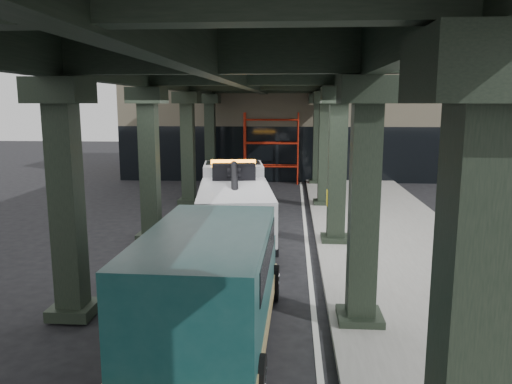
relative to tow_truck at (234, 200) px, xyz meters
The scene contains 8 objects.
ground 3.32m from the tow_truck, 75.39° to the right, with size 90.00×90.00×0.00m, color black.
sidewalk 5.49m from the tow_truck, 10.50° to the right, with size 5.00×40.00×0.15m, color gray.
lane_stripe 2.94m from the tow_truck, 21.54° to the right, with size 0.12×38.00×0.01m, color silver.
viaduct 4.34m from the tow_truck, 68.96° to the right, with size 7.40×32.00×6.40m.
building 17.47m from the tow_truck, 80.74° to the left, with size 22.00×10.00×8.00m, color #C6B793.
scaffolding 11.72m from the tow_truck, 86.19° to the left, with size 3.08×0.88×4.00m.
tow_truck is the anchor object (origin of this frame).
towed_van 8.07m from the tow_truck, 86.38° to the right, with size 2.40×5.76×2.32m.
Camera 1 is at (1.19, -13.68, 4.50)m, focal length 35.00 mm.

